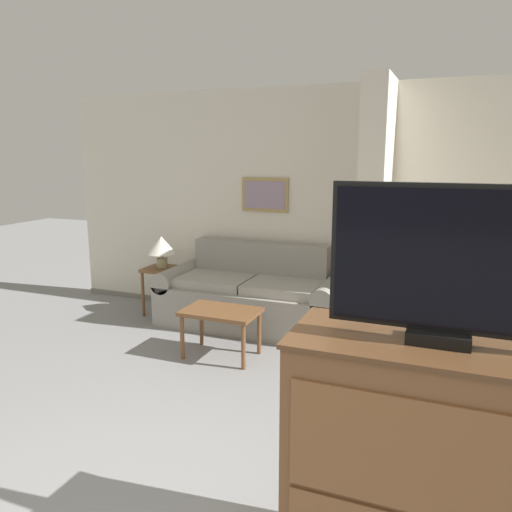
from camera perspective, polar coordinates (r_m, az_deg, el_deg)
The scene contains 9 objects.
wall_back at distance 5.55m, azimuth 9.63°, elevation 5.39°, with size 6.84×0.16×2.60m.
wall_partition_pillar at distance 5.07m, azimuth 13.38°, elevation 4.72°, with size 0.24×0.71×2.60m.
couch at distance 5.54m, azimuth -0.50°, elevation -4.66°, with size 2.03×0.84×0.90m.
coffee_table at distance 4.69m, azimuth -4.03°, elevation -6.87°, with size 0.70×0.46×0.46m.
side_table at distance 6.00m, azimuth -10.62°, elevation -2.32°, with size 0.40×0.40×0.57m.
table_lamp at distance 5.92m, azimuth -10.75°, elevation 1.10°, with size 0.34×0.34×0.37m.
tv_dresser at distance 2.38m, azimuth 19.02°, elevation -22.40°, with size 1.17×0.52×1.15m.
tv at distance 2.03m, azimuth 20.67°, elevation -0.97°, with size 0.87×0.16×0.62m.
bed at distance 4.56m, azimuth 27.11°, elevation -10.51°, with size 1.58×2.15×0.52m.
Camera 1 is at (1.16, -1.39, 1.88)m, focal length 35.00 mm.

